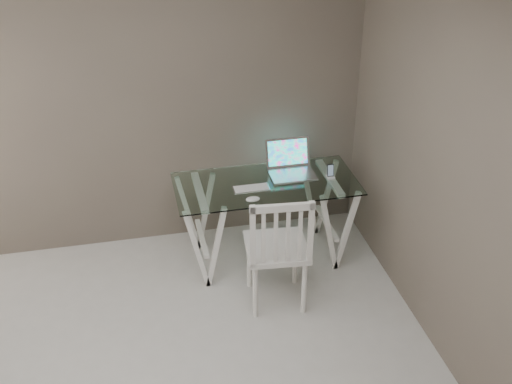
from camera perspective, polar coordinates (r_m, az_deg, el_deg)
room at (r=3.20m, az=-11.52°, el=-0.72°), size 4.50×4.52×2.71m
desk at (r=5.45m, az=0.86°, el=-2.52°), size 1.50×0.70×0.75m
chair at (r=4.81m, az=2.01°, el=-4.90°), size 0.50×0.50×1.02m
laptop at (r=5.41m, az=3.06°, el=2.39°), size 0.38×0.34×0.26m
keyboard at (r=5.17m, az=-0.43°, el=0.33°), size 0.30×0.13×0.01m
mouse at (r=5.00m, az=-0.29°, el=-0.64°), size 0.11×0.07×0.04m
phone_dock at (r=5.36m, az=6.63°, el=1.58°), size 0.07×0.07×0.12m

